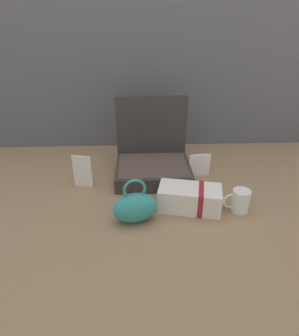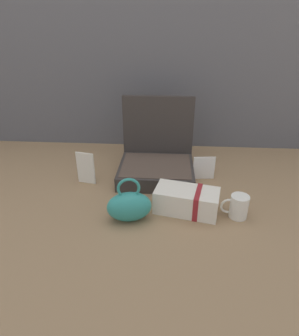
{
  "view_description": "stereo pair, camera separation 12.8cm",
  "coord_description": "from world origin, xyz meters",
  "px_view_note": "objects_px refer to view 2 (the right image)",
  "views": [
    {
      "loc": [
        -0.03,
        -1.16,
        0.72
      ],
      "look_at": [
        0.02,
        -0.02,
        0.13
      ],
      "focal_mm": 31.07,
      "sensor_mm": 36.0,
      "label": 1
    },
    {
      "loc": [
        0.1,
        -1.16,
        0.72
      ],
      "look_at": [
        0.02,
        -0.02,
        0.13
      ],
      "focal_mm": 31.07,
      "sensor_mm": 36.0,
      "label": 2
    }
  ],
  "objects_px": {
    "cream_toiletry_bag": "(187,201)",
    "coffee_mug": "(238,206)",
    "info_card_left": "(86,168)",
    "teal_pouch_handbag": "(129,206)",
    "poster_card_right": "(204,168)",
    "open_suitcase": "(157,160)"
  },
  "relations": [
    {
      "from": "open_suitcase",
      "to": "cream_toiletry_bag",
      "type": "bearing_deg",
      "value": -66.04
    },
    {
      "from": "info_card_left",
      "to": "poster_card_right",
      "type": "bearing_deg",
      "value": 19.57
    },
    {
      "from": "teal_pouch_handbag",
      "to": "coffee_mug",
      "type": "distance_m",
      "value": 0.43
    },
    {
      "from": "cream_toiletry_bag",
      "to": "coffee_mug",
      "type": "bearing_deg",
      "value": -7.49
    },
    {
      "from": "open_suitcase",
      "to": "teal_pouch_handbag",
      "type": "xyz_separation_m",
      "value": [
        -0.09,
        -0.39,
        -0.01
      ]
    },
    {
      "from": "coffee_mug",
      "to": "poster_card_right",
      "type": "height_order",
      "value": "poster_card_right"
    },
    {
      "from": "info_card_left",
      "to": "coffee_mug",
      "type": "bearing_deg",
      "value": -7.06
    },
    {
      "from": "teal_pouch_handbag",
      "to": "poster_card_right",
      "type": "bearing_deg",
      "value": 47.87
    },
    {
      "from": "poster_card_right",
      "to": "info_card_left",
      "type": "bearing_deg",
      "value": -177.82
    },
    {
      "from": "teal_pouch_handbag",
      "to": "cream_toiletry_bag",
      "type": "distance_m",
      "value": 0.24
    },
    {
      "from": "teal_pouch_handbag",
      "to": "cream_toiletry_bag",
      "type": "xyz_separation_m",
      "value": [
        0.23,
        0.08,
        -0.02
      ]
    },
    {
      "from": "poster_card_right",
      "to": "cream_toiletry_bag",
      "type": "bearing_deg",
      "value": -114.3
    },
    {
      "from": "cream_toiletry_bag",
      "to": "poster_card_right",
      "type": "xyz_separation_m",
      "value": [
        0.09,
        0.28,
        0.01
      ]
    },
    {
      "from": "coffee_mug",
      "to": "info_card_left",
      "type": "bearing_deg",
      "value": 161.4
    },
    {
      "from": "coffee_mug",
      "to": "poster_card_right",
      "type": "bearing_deg",
      "value": 109.11
    },
    {
      "from": "info_card_left",
      "to": "cream_toiletry_bag",
      "type": "bearing_deg",
      "value": -11.4
    },
    {
      "from": "open_suitcase",
      "to": "poster_card_right",
      "type": "relative_size",
      "value": 3.15
    },
    {
      "from": "teal_pouch_handbag",
      "to": "poster_card_right",
      "type": "relative_size",
      "value": 1.6
    },
    {
      "from": "cream_toiletry_bag",
      "to": "poster_card_right",
      "type": "distance_m",
      "value": 0.3
    },
    {
      "from": "coffee_mug",
      "to": "info_card_left",
      "type": "relative_size",
      "value": 0.69
    },
    {
      "from": "coffee_mug",
      "to": "poster_card_right",
      "type": "relative_size",
      "value": 0.93
    },
    {
      "from": "open_suitcase",
      "to": "info_card_left",
      "type": "bearing_deg",
      "value": -160.79
    }
  ]
}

